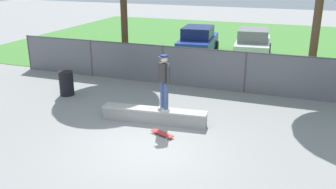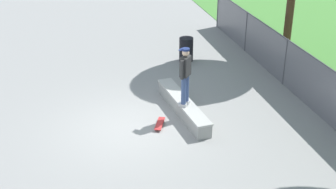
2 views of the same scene
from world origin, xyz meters
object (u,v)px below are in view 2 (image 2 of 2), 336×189
at_px(skateboarder, 185,74).
at_px(skateboard, 160,124).
at_px(trash_bin, 186,49).
at_px(concrete_ledge, 183,106).

distance_m(skateboarder, skateboard, 1.68).
bearing_deg(skateboarder, trash_bin, 163.65).
distance_m(concrete_ledge, skateboarder, 1.32).
bearing_deg(trash_bin, skateboard, -24.16).
bearing_deg(concrete_ledge, trash_bin, 162.90).
bearing_deg(skateboarder, concrete_ledge, 172.73).
bearing_deg(concrete_ledge, skateboarder, -7.27).
bearing_deg(skateboarder, skateboard, -73.15).
bearing_deg(skateboard, trash_bin, 155.84).
relative_size(concrete_ledge, trash_bin, 3.63).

